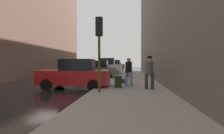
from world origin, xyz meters
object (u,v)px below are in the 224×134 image
fire_hydrant (114,74)px  pedestrian_with_beanie (149,71)px  parked_silver_sedan (117,66)px  pedestrian_in_jeans (129,70)px  parked_gray_coupe (96,70)px  pedestrian_with_fedora (129,67)px  parked_white_van (106,67)px  traffic_light (99,38)px  parked_dark_green_sedan (111,67)px  parked_red_hatchback (75,74)px  rolling_suitcase (118,81)px  pedestrian_in_red_jacket (129,67)px  parked_bronze_suv (114,66)px  duffel_bag (123,81)px

fire_hydrant → pedestrian_with_beanie: size_ratio=0.40×
parked_silver_sedan → pedestrian_in_jeans: 33.64m
parked_gray_coupe → pedestrian_with_fedora: size_ratio=2.40×
parked_white_van → traffic_light: (1.85, -15.63, 1.73)m
parked_dark_green_sedan → fire_hydrant: bearing=-82.8°
parked_red_hatchback → traffic_light: size_ratio=1.17×
pedestrian_in_jeans → pedestrian_with_beanie: pedestrian_with_beanie is taller
traffic_light → parked_red_hatchback: bearing=131.9°
parked_dark_green_sedan → traffic_light: bearing=-85.4°
fire_hydrant → traffic_light: traffic_light is taller
pedestrian_in_jeans → rolling_suitcase: size_ratio=1.64×
traffic_light → pedestrian_in_jeans: size_ratio=2.11×
parked_white_van → parked_silver_sedan: 20.24m
parked_dark_green_sedan → traffic_light: (1.85, -22.82, 1.91)m
parked_red_hatchback → traffic_light: traffic_light is taller
pedestrian_in_red_jacket → parked_silver_sedan: bearing=97.3°
parked_bronze_suv → rolling_suitcase: 27.78m
pedestrian_in_jeans → parked_dark_green_sedan: bearing=99.0°
pedestrian_with_fedora → rolling_suitcase: (-0.60, -7.40, -0.65)m
pedestrian_in_red_jacket → pedestrian_with_fedora: bearing=-88.8°
pedestrian_with_beanie → parked_red_hatchback: bearing=167.8°
parked_white_van → parked_bronze_suv: bearing=90.0°
pedestrian_with_beanie → parked_silver_sedan: bearing=97.2°
fire_hydrant → duffel_bag: 4.66m
parked_red_hatchback → pedestrian_with_fedora: pedestrian_with_fedora is taller
parked_bronze_suv → parked_silver_sedan: 6.59m
parked_red_hatchback → parked_dark_green_sedan: 20.76m
rolling_suitcase → pedestrian_with_fedora: bearing=85.3°
pedestrian_with_beanie → duffel_bag: (-1.55, 2.80, -0.85)m
parked_silver_sedan → rolling_suitcase: 34.33m
parked_red_hatchback → duffel_bag: (2.82, 1.86, -0.56)m
parked_gray_coupe → pedestrian_in_red_jacket: size_ratio=2.49×
parked_dark_green_sedan → parked_silver_sedan: (0.00, 13.05, 0.00)m
parked_red_hatchback → parked_bronze_suv: size_ratio=0.91×
parked_white_van → parked_silver_sedan: bearing=90.0°
fire_hydrant → parked_red_hatchback: bearing=-105.7°
parked_red_hatchback → pedestrian_with_fedora: size_ratio=2.37×
parked_white_van → pedestrian_with_fedora: (3.26, -6.58, 0.10)m
parked_white_van → pedestrian_in_red_jacket: (3.23, -4.79, 0.07)m
pedestrian_in_red_jacket → pedestrian_with_beanie: bearing=-83.3°
pedestrian_in_red_jacket → pedestrian_with_fedora: pedestrian_with_fedora is taller
rolling_suitcase → duffel_bag: 2.30m
pedestrian_in_jeans → pedestrian_in_red_jacket: bearing=90.2°
fire_hydrant → rolling_suitcase: rolling_suitcase is taller
pedestrian_with_fedora → rolling_suitcase: bearing=-94.7°
parked_dark_green_sedan → fire_hydrant: 14.47m
traffic_light → parked_gray_coupe: bearing=101.9°
pedestrian_in_red_jacket → pedestrian_with_beanie: (1.14, -9.72, 0.03)m
parked_gray_coupe → parked_white_van: size_ratio=0.92×
parked_dark_green_sedan → pedestrian_in_jeans: (3.25, -20.44, 0.26)m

